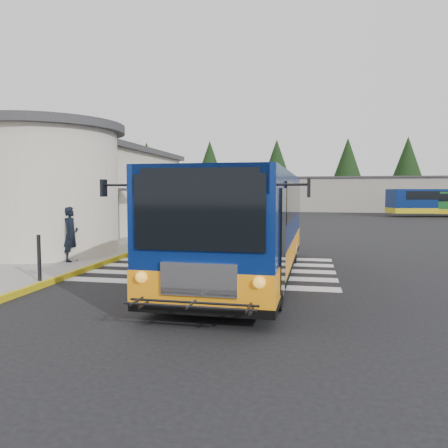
% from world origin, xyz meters
% --- Properties ---
extents(ground, '(140.00, 140.00, 0.00)m').
position_xyz_m(ground, '(0.00, 0.00, 0.00)').
color(ground, black).
rests_on(ground, ground).
extents(sidewalk, '(10.00, 34.00, 0.15)m').
position_xyz_m(sidewalk, '(-9.00, 4.00, 0.07)').
color(sidewalk, gray).
rests_on(sidewalk, ground).
extents(curb_strip, '(0.12, 34.00, 0.16)m').
position_xyz_m(curb_strip, '(-4.05, 4.00, 0.08)').
color(curb_strip, gold).
rests_on(curb_strip, ground).
extents(station_building, '(12.70, 18.70, 4.80)m').
position_xyz_m(station_building, '(-10.84, 6.91, 2.57)').
color(station_building, beige).
rests_on(station_building, ground).
extents(crosswalk, '(8.00, 5.35, 0.01)m').
position_xyz_m(crosswalk, '(-0.50, -0.80, 0.01)').
color(crosswalk, silver).
rests_on(crosswalk, ground).
extents(depot_building, '(26.40, 8.40, 4.20)m').
position_xyz_m(depot_building, '(6.00, 42.00, 2.11)').
color(depot_building, gray).
rests_on(depot_building, ground).
extents(tree_line, '(58.40, 4.40, 10.00)m').
position_xyz_m(tree_line, '(6.29, 50.00, 6.77)').
color(tree_line, black).
rests_on(tree_line, ground).
extents(transit_bus, '(3.84, 10.60, 2.97)m').
position_xyz_m(transit_bus, '(0.86, -2.09, 1.42)').
color(transit_bus, navy).
rests_on(transit_bus, ground).
extents(pedestrian_a, '(0.44, 0.67, 1.82)m').
position_xyz_m(pedestrian_a, '(-5.05, -1.22, 1.06)').
color(pedestrian_a, black).
rests_on(pedestrian_a, sidewalk).
extents(pedestrian_b, '(0.61, 0.76, 1.52)m').
position_xyz_m(pedestrian_b, '(-6.71, -1.72, 0.91)').
color(pedestrian_b, black).
rests_on(pedestrian_b, sidewalk).
extents(bollard, '(0.10, 0.10, 1.20)m').
position_xyz_m(bollard, '(-4.20, -4.24, 0.75)').
color(bollard, black).
rests_on(bollard, sidewalk).
extents(far_bus_a, '(9.26, 4.46, 2.30)m').
position_xyz_m(far_bus_a, '(14.76, 31.22, 1.50)').
color(far_bus_a, '#06194C').
rests_on(far_bus_a, ground).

